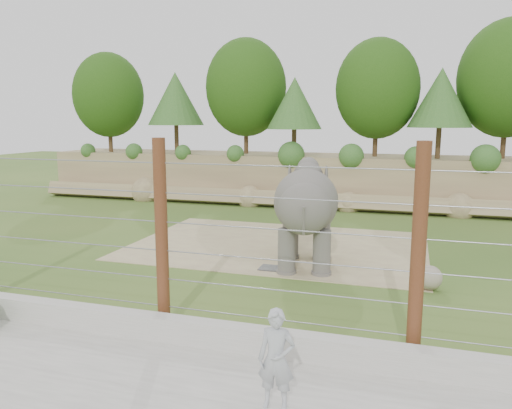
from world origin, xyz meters
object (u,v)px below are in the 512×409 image
(stone_ball, at_px, (430,278))
(barrier_fence, at_px, (162,236))
(elephant, at_px, (306,216))
(zookeeper, at_px, (276,359))

(stone_ball, height_order, barrier_fence, barrier_fence)
(elephant, xyz_separation_m, barrier_fence, (-1.90, -5.36, 0.47))
(barrier_fence, distance_m, zookeeper, 3.89)
(stone_ball, bearing_deg, barrier_fence, -142.17)
(elephant, relative_size, zookeeper, 2.42)
(barrier_fence, xyz_separation_m, zookeeper, (3.01, -2.14, -1.21))
(barrier_fence, bearing_deg, stone_ball, 37.83)
(zookeeper, bearing_deg, elephant, 95.84)
(elephant, bearing_deg, stone_ball, -27.80)
(stone_ball, distance_m, barrier_fence, 7.05)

